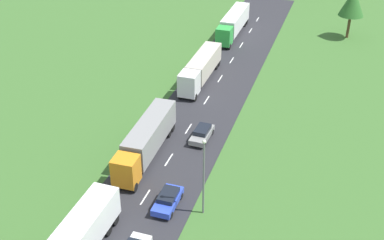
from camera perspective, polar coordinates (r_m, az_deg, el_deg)
road at (r=48.65m, az=-5.95°, el=-9.69°), size 10.00×140.00×0.06m
lane_marking_centre at (r=46.62m, az=-7.43°, el=-11.90°), size 0.16×121.50×0.01m
truck_second at (r=53.93m, az=-5.31°, el=-2.22°), size 2.84×13.39×3.74m
truck_third at (r=70.16m, az=1.01°, el=6.06°), size 2.51×13.18×3.58m
truck_fourth at (r=87.49m, az=4.82°, el=11.16°), size 2.51×14.38×3.72m
car_third at (r=47.73m, az=-2.82°, el=-9.21°), size 1.91×4.30×1.45m
car_fourth at (r=57.24m, az=1.17°, el=-1.58°), size 1.93×4.35×1.46m
lamppost_second at (r=44.65m, az=1.36°, el=-6.25°), size 0.36×0.36×8.23m
tree_pine at (r=88.92m, az=18.13°, el=12.84°), size 4.23×4.23×8.61m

